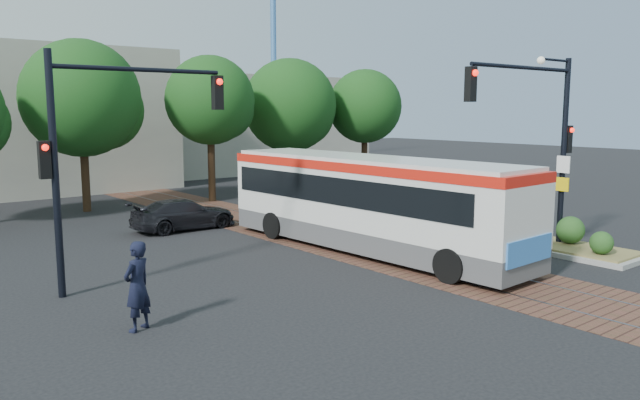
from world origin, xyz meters
The scene contains 11 objects.
ground centered at (0.00, 0.00, 0.00)m, with size 120.00×120.00×0.00m, color black.
trackbed centered at (0.00, 4.00, 0.01)m, with size 3.60×40.00×0.02m.
tree_row centered at (1.21, 16.42, 4.85)m, with size 26.40×5.60×7.67m.
warehouses centered at (-0.53, 28.75, 3.81)m, with size 40.00×13.00×8.00m.
crane centered at (18.00, 34.00, 10.88)m, with size 8.00×0.50×18.00m.
city_bus centered at (-0.16, 2.92, 1.71)m, with size 2.86×11.57×3.07m.
traffic_island centered at (4.82, -0.90, 0.33)m, with size 2.20×5.20×1.13m.
signal_pole_main centered at (3.86, -0.81, 4.16)m, with size 5.49×0.46×6.00m.
signal_pole_left centered at (-8.37, 4.00, 3.86)m, with size 4.99×0.34×6.00m.
officer centered at (-8.99, 0.56, 0.95)m, with size 0.70×0.46×1.91m, color black.
parked_car centered at (-3.10, 10.07, 0.59)m, with size 1.65×4.06×1.18m, color black.
Camera 1 is at (-13.98, -11.55, 4.59)m, focal length 35.00 mm.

